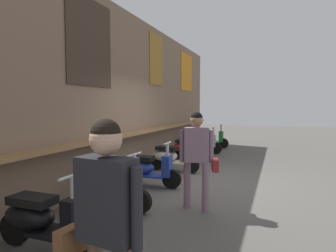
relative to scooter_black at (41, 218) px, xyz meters
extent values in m
plane|color=#56544F|center=(3.79, -1.08, -0.39)|extent=(39.10, 39.10, 0.00)
cube|color=#7F6651|center=(3.79, 0.94, 1.61)|extent=(13.96, 0.25, 3.99)
cube|color=olive|center=(3.79, 0.64, 0.67)|extent=(12.57, 0.36, 0.05)
cube|color=#423328|center=(2.21, 0.80, 2.55)|extent=(1.42, 0.02, 1.67)
cube|color=olive|center=(5.47, 0.80, 2.69)|extent=(0.92, 0.02, 1.48)
cube|color=orange|center=(8.56, 0.80, 2.64)|extent=(1.38, 0.02, 1.42)
ellipsoid|color=black|center=(0.00, 0.17, 0.01)|extent=(0.38, 0.70, 0.30)
cube|color=black|center=(0.00, 0.12, 0.21)|extent=(0.30, 0.55, 0.10)
cube|color=black|center=(0.00, -0.18, -0.14)|extent=(0.38, 0.50, 0.04)
cube|color=black|center=(0.00, -0.48, 0.08)|extent=(0.28, 0.16, 0.44)
cylinder|color=#B7B7BC|center=(0.00, -0.48, 0.21)|extent=(0.07, 0.07, 0.70)
cylinder|color=#B7B7BC|center=(0.00, -0.48, 0.56)|extent=(0.46, 0.04, 0.04)
cylinder|color=black|center=(0.00, -0.58, -0.19)|extent=(0.10, 0.40, 0.40)
cylinder|color=black|center=(0.00, 0.42, -0.19)|extent=(0.10, 0.40, 0.40)
ellipsoid|color=maroon|center=(1.53, 0.17, 0.01)|extent=(0.42, 0.72, 0.30)
cube|color=black|center=(1.53, 0.12, 0.21)|extent=(0.33, 0.57, 0.10)
cube|color=maroon|center=(1.51, -0.18, -0.14)|extent=(0.41, 0.52, 0.04)
cube|color=maroon|center=(1.50, -0.48, 0.08)|extent=(0.29, 0.18, 0.44)
cylinder|color=#B7B7BC|center=(1.50, -0.48, 0.21)|extent=(0.07, 0.07, 0.70)
cylinder|color=#B7B7BC|center=(1.50, -0.48, 0.56)|extent=(0.46, 0.06, 0.04)
cylinder|color=black|center=(1.49, -0.58, -0.19)|extent=(0.12, 0.41, 0.40)
cylinder|color=black|center=(1.55, 0.42, -0.19)|extent=(0.12, 0.41, 0.40)
ellipsoid|color=#233D9E|center=(2.98, 0.17, 0.01)|extent=(0.41, 0.72, 0.30)
cube|color=black|center=(2.98, 0.12, 0.21)|extent=(0.32, 0.56, 0.10)
cube|color=#233D9E|center=(2.99, -0.18, -0.14)|extent=(0.40, 0.52, 0.04)
cube|color=#233D9E|center=(3.01, -0.48, 0.08)|extent=(0.29, 0.17, 0.44)
cylinder|color=#B7B7BC|center=(3.01, -0.48, 0.21)|extent=(0.07, 0.07, 0.70)
cylinder|color=#B7B7BC|center=(3.01, -0.48, 0.56)|extent=(0.46, 0.06, 0.04)
cylinder|color=black|center=(3.01, -0.58, -0.19)|extent=(0.12, 0.40, 0.40)
cylinder|color=black|center=(2.97, 0.42, -0.19)|extent=(0.12, 0.40, 0.40)
ellipsoid|color=beige|center=(4.56, 0.17, 0.01)|extent=(0.43, 0.72, 0.30)
cube|color=black|center=(4.56, 0.12, 0.21)|extent=(0.34, 0.57, 0.10)
cube|color=beige|center=(4.54, -0.18, -0.14)|extent=(0.41, 0.52, 0.04)
cube|color=beige|center=(4.52, -0.48, 0.08)|extent=(0.29, 0.18, 0.44)
cylinder|color=#B7B7BC|center=(4.52, -0.48, 0.21)|extent=(0.07, 0.07, 0.70)
cylinder|color=#B7B7BC|center=(4.52, -0.48, 0.56)|extent=(0.46, 0.07, 0.04)
cylinder|color=black|center=(4.51, -0.58, -0.19)|extent=(0.13, 0.41, 0.40)
cylinder|color=black|center=(4.58, 0.42, -0.19)|extent=(0.13, 0.41, 0.40)
ellipsoid|color=red|center=(6.15, 0.17, 0.01)|extent=(0.40, 0.71, 0.30)
cube|color=black|center=(6.15, 0.12, 0.21)|extent=(0.32, 0.56, 0.10)
cube|color=red|center=(6.14, -0.18, -0.14)|extent=(0.40, 0.51, 0.04)
cube|color=red|center=(6.13, -0.48, 0.08)|extent=(0.29, 0.17, 0.44)
cylinder|color=#B7B7BC|center=(6.13, -0.48, 0.21)|extent=(0.07, 0.07, 0.70)
cylinder|color=#B7B7BC|center=(6.13, -0.48, 0.56)|extent=(0.46, 0.05, 0.04)
cylinder|color=black|center=(6.13, -0.58, -0.19)|extent=(0.11, 0.40, 0.40)
cylinder|color=black|center=(6.16, 0.42, -0.19)|extent=(0.11, 0.40, 0.40)
ellipsoid|color=#B2B5BA|center=(7.65, 0.17, 0.01)|extent=(0.42, 0.72, 0.30)
cube|color=black|center=(7.65, 0.12, 0.21)|extent=(0.33, 0.57, 0.10)
cube|color=#B2B5BA|center=(7.67, -0.18, -0.14)|extent=(0.41, 0.52, 0.04)
cube|color=#B2B5BA|center=(7.69, -0.48, 0.08)|extent=(0.29, 0.18, 0.44)
cylinder|color=#B7B7BC|center=(7.69, -0.48, 0.21)|extent=(0.07, 0.07, 0.70)
cylinder|color=#B7B7BC|center=(7.69, -0.48, 0.56)|extent=(0.46, 0.06, 0.04)
cylinder|color=black|center=(7.70, -0.58, -0.19)|extent=(0.12, 0.41, 0.40)
cylinder|color=black|center=(7.63, 0.42, -0.19)|extent=(0.12, 0.41, 0.40)
ellipsoid|color=#237533|center=(9.15, 0.17, 0.01)|extent=(0.41, 0.71, 0.30)
cube|color=black|center=(9.16, 0.12, 0.21)|extent=(0.32, 0.56, 0.10)
cube|color=#237533|center=(9.17, -0.18, -0.14)|extent=(0.40, 0.51, 0.04)
cube|color=#237533|center=(9.18, -0.48, 0.08)|extent=(0.29, 0.17, 0.44)
cylinder|color=#B7B7BC|center=(9.18, -0.48, 0.21)|extent=(0.07, 0.07, 0.70)
cylinder|color=#B7B7BC|center=(9.18, -0.48, 0.56)|extent=(0.46, 0.05, 0.04)
cylinder|color=black|center=(9.18, -0.58, -0.19)|extent=(0.12, 0.40, 0.40)
cylinder|color=black|center=(9.14, 0.42, -0.19)|extent=(0.12, 0.40, 0.40)
cylinder|color=gray|center=(2.06, -1.20, 0.01)|extent=(0.12, 0.12, 0.80)
cylinder|color=gray|center=(1.96, -1.54, 0.01)|extent=(0.12, 0.12, 0.80)
cube|color=gray|center=(2.01, -1.37, 0.70)|extent=(0.31, 0.44, 0.57)
sphere|color=#A37556|center=(2.01, -1.37, 1.10)|extent=(0.22, 0.22, 0.22)
sphere|color=black|center=(2.01, -1.37, 1.14)|extent=(0.20, 0.20, 0.20)
cylinder|color=gray|center=(1.94, -1.14, 0.68)|extent=(0.08, 0.08, 0.54)
cylinder|color=gray|center=(2.08, -1.60, 0.68)|extent=(0.08, 0.08, 0.54)
cube|color=maroon|center=(2.12, -1.66, 0.36)|extent=(0.28, 0.17, 0.20)
cube|color=#232328|center=(-1.00, -1.56, 0.71)|extent=(0.25, 0.43, 0.58)
sphere|color=tan|center=(-1.00, -1.56, 1.12)|extent=(0.22, 0.22, 0.22)
sphere|color=black|center=(-1.00, -1.56, 1.16)|extent=(0.20, 0.20, 0.20)
cylinder|color=#232328|center=(-1.03, -1.80, 0.69)|extent=(0.08, 0.08, 0.54)
cylinder|color=#232328|center=(-0.97, -1.31, 0.69)|extent=(0.08, 0.08, 0.54)
cube|color=brown|center=(-0.98, -1.24, 0.37)|extent=(0.27, 0.13, 0.20)
camera|label=1|loc=(-2.68, -2.63, 1.35)|focal=31.57mm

